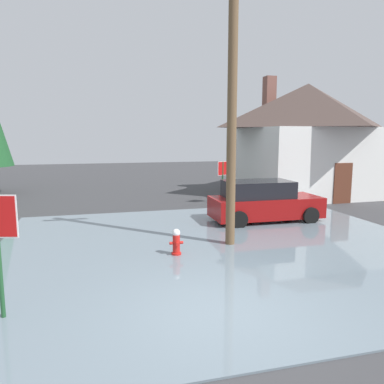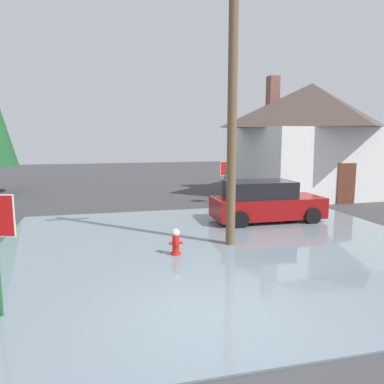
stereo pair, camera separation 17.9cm
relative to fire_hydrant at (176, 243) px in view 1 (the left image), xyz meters
The scene contains 8 objects.
ground_plane 3.57m from the fire_hydrant, 88.42° to the right, with size 80.00×80.00×0.10m, color #38383A.
flood_puddle 1.60m from the fire_hydrant, 15.11° to the left, with size 13.13×11.60×0.04m, color slate.
lane_stop_bar 4.90m from the fire_hydrant, 85.02° to the right, with size 4.10×0.30×0.01m, color silver.
fire_hydrant is the anchor object (origin of this frame).
utility_pole 4.56m from the fire_hydrant, 18.44° to the left, with size 1.60×0.28×8.67m.
stop_sign_far 8.37m from the fire_hydrant, 61.81° to the left, with size 0.61×0.34×2.08m.
house 13.60m from the fire_hydrant, 43.90° to the left, with size 7.80×7.37×6.68m.
parked_car 5.37m from the fire_hydrant, 38.28° to the left, with size 4.28×1.99×1.60m.
Camera 1 is at (-2.23, -6.26, 3.33)m, focal length 34.88 mm.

